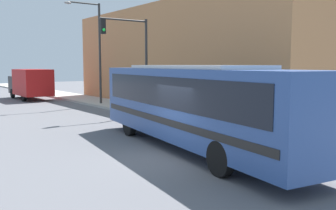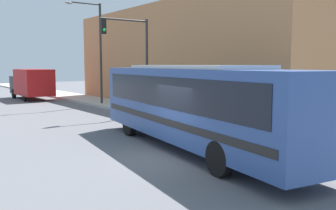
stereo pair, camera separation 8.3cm
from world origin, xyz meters
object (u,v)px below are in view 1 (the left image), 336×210
object	(u,v)px
city_bus	(193,101)
pedestrian_mid_block	(242,108)
delivery_truck	(30,83)
fire_hydrant	(186,114)
street_lamp	(95,45)
pedestrian_near_corner	(159,98)
traffic_light_pole	(132,49)
parking_meter	(139,98)

from	to	relation	value
city_bus	pedestrian_mid_block	world-z (taller)	city_bus
delivery_truck	fire_hydrant	bearing A→B (deg)	-82.09
pedestrian_mid_block	city_bus	bearing A→B (deg)	-154.53
fire_hydrant	pedestrian_mid_block	bearing A→B (deg)	-55.55
delivery_truck	pedestrian_mid_block	xyz separation A→B (m)	(4.47, -22.30, -0.56)
street_lamp	pedestrian_mid_block	size ratio (longest dim) A/B	4.86
pedestrian_mid_block	street_lamp	bearing A→B (deg)	97.65
fire_hydrant	pedestrian_near_corner	size ratio (longest dim) A/B	0.45
pedestrian_near_corner	fire_hydrant	bearing A→B (deg)	-105.61
traffic_light_pole	pedestrian_mid_block	world-z (taller)	traffic_light_pole
parking_meter	city_bus	bearing A→B (deg)	-110.52
parking_meter	delivery_truck	bearing A→B (deg)	100.48
fire_hydrant	city_bus	bearing A→B (deg)	-126.32
fire_hydrant	street_lamp	size ratio (longest dim) A/B	0.10
street_lamp	fire_hydrant	bearing A→B (deg)	-89.39
street_lamp	city_bus	bearing A→B (deg)	-102.59
city_bus	pedestrian_near_corner	distance (m)	10.81
parking_meter	pedestrian_near_corner	world-z (taller)	pedestrian_near_corner
city_bus	parking_meter	world-z (taller)	city_bus
pedestrian_near_corner	parking_meter	bearing A→B (deg)	158.84
fire_hydrant	traffic_light_pole	xyz separation A→B (m)	(-0.91, 4.26, 3.62)
fire_hydrant	pedestrian_near_corner	world-z (taller)	pedestrian_near_corner
city_bus	street_lamp	xyz separation A→B (m)	(3.63, 16.28, 2.92)
city_bus	fire_hydrant	xyz separation A→B (m)	(3.75, 5.11, -1.31)
parking_meter	pedestrian_mid_block	world-z (taller)	pedestrian_mid_block
delivery_truck	pedestrian_mid_block	bearing A→B (deg)	-78.67
street_lamp	pedestrian_mid_block	distance (m)	14.31
fire_hydrant	pedestrian_mid_block	world-z (taller)	pedestrian_mid_block
traffic_light_pole	street_lamp	xyz separation A→B (m)	(0.79, 6.91, 0.61)
delivery_truck	traffic_light_pole	bearing A→B (deg)	-83.23
fire_hydrant	pedestrian_mid_block	distance (m)	3.06
traffic_light_pole	parking_meter	distance (m)	3.30
city_bus	pedestrian_mid_block	distance (m)	6.12
traffic_light_pole	parking_meter	size ratio (longest dim) A/B	4.46
pedestrian_mid_block	pedestrian_near_corner	bearing A→B (deg)	93.91
delivery_truck	traffic_light_pole	distance (m)	15.86
parking_meter	pedestrian_near_corner	xyz separation A→B (m)	(1.24, -0.48, -0.05)
traffic_light_pole	pedestrian_near_corner	world-z (taller)	traffic_light_pole
parking_meter	pedestrian_near_corner	bearing A→B (deg)	-21.16
city_bus	parking_meter	size ratio (longest dim) A/B	9.39
parking_meter	street_lamp	xyz separation A→B (m)	(-0.12, 6.25, 3.71)
delivery_truck	traffic_light_pole	xyz separation A→B (m)	(1.84, -15.54, 2.63)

